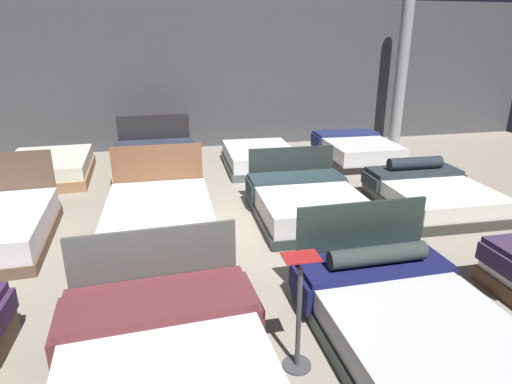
% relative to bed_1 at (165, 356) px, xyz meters
% --- Properties ---
extents(ground_plane, '(18.00, 18.00, 0.02)m').
position_rel_bed_1_xyz_m(ground_plane, '(1.07, 2.91, -0.22)').
color(ground_plane, gray).
extents(showroom_back_wall, '(18.00, 0.06, 3.50)m').
position_rel_bed_1_xyz_m(showroom_back_wall, '(1.07, 7.89, 1.54)').
color(showroom_back_wall, '#47474C').
rests_on(showroom_back_wall, ground_plane).
extents(bed_1, '(1.81, 2.03, 0.93)m').
position_rel_bed_1_xyz_m(bed_1, '(0.00, 0.00, 0.00)').
color(bed_1, '#555855').
rests_on(bed_1, ground_plane).
extents(bed_2, '(1.61, 2.14, 0.97)m').
position_rel_bed_1_xyz_m(bed_2, '(2.12, 0.02, 0.01)').
color(bed_2, '#28342E').
rests_on(bed_2, ground_plane).
extents(bed_5, '(1.50, 1.95, 1.04)m').
position_rel_bed_1_xyz_m(bed_5, '(-0.01, 2.88, 0.03)').
color(bed_5, brown).
rests_on(bed_5, ground_plane).
extents(bed_6, '(1.60, 1.97, 0.89)m').
position_rel_bed_1_xyz_m(bed_6, '(2.16, 2.90, 0.03)').
color(bed_6, '#272F2D').
rests_on(bed_6, ground_plane).
extents(bed_7, '(1.67, 2.01, 0.68)m').
position_rel_bed_1_xyz_m(bed_7, '(4.29, 2.90, 0.01)').
color(bed_7, '#33332E').
rests_on(bed_7, ground_plane).
extents(bed_8, '(1.60, 2.05, 0.44)m').
position_rel_bed_1_xyz_m(bed_8, '(-2.08, 5.81, 0.01)').
color(bed_8, '#986E49').
rests_on(bed_8, ground_plane).
extents(bed_9, '(1.73, 2.13, 1.01)m').
position_rel_bed_1_xyz_m(bed_9, '(-0.06, 5.89, 0.01)').
color(bed_9, '#242225').
rests_on(bed_9, ground_plane).
extents(bed_10, '(1.49, 1.98, 0.42)m').
position_rel_bed_1_xyz_m(bed_10, '(2.08, 5.71, -0.00)').
color(bed_10, '#4D555D').
rests_on(bed_10, ground_plane).
extents(bed_11, '(1.55, 2.11, 0.51)m').
position_rel_bed_1_xyz_m(bed_11, '(4.33, 5.83, 0.03)').
color(bed_11, black).
rests_on(bed_11, ground_plane).
extents(price_sign, '(0.28, 0.24, 1.03)m').
position_rel_bed_1_xyz_m(price_sign, '(1.07, -0.11, 0.19)').
color(price_sign, '#3F3F44').
rests_on(price_sign, ground_plane).
extents(support_pillar, '(0.29, 0.29, 3.50)m').
position_rel_bed_1_xyz_m(support_pillar, '(6.07, 7.23, 1.54)').
color(support_pillar, '#99999E').
rests_on(support_pillar, ground_plane).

